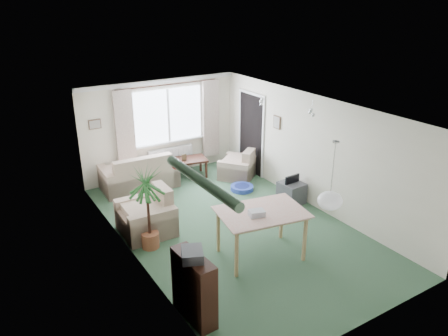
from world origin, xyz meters
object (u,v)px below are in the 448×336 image
bookshelf (194,287)px  dining_table (261,234)px  armchair_left (145,211)px  coffee_table (186,168)px  houseplant (148,208)px  sofa (139,170)px  tv_cube (291,193)px  pet_bed (242,188)px  armchair_corner (237,163)px

bookshelf → dining_table: 1.88m
armchair_left → bookshelf: bearing=-5.9°
coffee_table → dining_table: (-0.52, -3.86, 0.19)m
bookshelf → houseplant: bearing=81.6°
sofa → tv_cube: sofa is taller
houseplant → pet_bed: size_ratio=2.96×
sofa → pet_bed: 2.45m
coffee_table → bookshelf: size_ratio=1.04×
tv_cube → pet_bed: tv_cube is taller
houseplant → pet_bed: (2.79, 1.18, -0.73)m
armchair_corner → sofa: bearing=-54.9°
tv_cube → pet_bed: (-0.56, 1.10, -0.18)m
armchair_left → armchair_corner: bearing=115.8°
coffee_table → sofa: bearing=180.0°
dining_table → pet_bed: 2.78m
armchair_corner → pet_bed: size_ratio=1.54×
dining_table → coffee_table: bearing=82.4°
sofa → coffee_table: (1.22, 0.00, -0.20)m
bookshelf → tv_cube: size_ratio=1.95×
armchair_corner → coffee_table: size_ratio=0.79×
coffee_table → houseplant: (-2.04, -2.59, 0.56)m
armchair_corner → armchair_left: (-2.98, -1.34, 0.07)m
armchair_left → dining_table: armchair_left is taller
sofa → coffee_table: sofa is taller
sofa → armchair_corner: bearing=165.7°
armchair_corner → dining_table: bearing=25.1°
armchair_left → pet_bed: (2.64, 0.63, -0.39)m
armchair_left → bookshelf: size_ratio=0.99×
coffee_table → bookshelf: (-2.23, -4.63, 0.26)m
armchair_corner → armchair_left: size_ratio=0.83×
bookshelf → dining_table: size_ratio=0.73×
pet_bed → armchair_left: bearing=-166.5°
dining_table → sofa: bearing=100.3°
armchair_corner → dining_table: dining_table is taller
dining_table → pet_bed: (1.27, 2.45, -0.37)m
bookshelf → pet_bed: size_ratio=1.86×
sofa → dining_table: bearing=102.9°
coffee_table → houseplant: 3.34m
sofa → houseplant: houseplant is taller
armchair_left → tv_cube: 3.24m
armchair_left → sofa: bearing=163.4°
pet_bed → dining_table: bearing=-117.3°
houseplant → pet_bed: houseplant is taller
coffee_table → dining_table: size_ratio=0.76×
armchair_left → tv_cube: bearing=83.3°
armchair_corner → bookshelf: bookshelf is taller
dining_table → tv_cube: size_ratio=2.67×
sofa → armchair_left: bearing=74.4°
armchair_left → houseplant: 0.67m
sofa → tv_cube: (2.53, -2.51, -0.20)m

